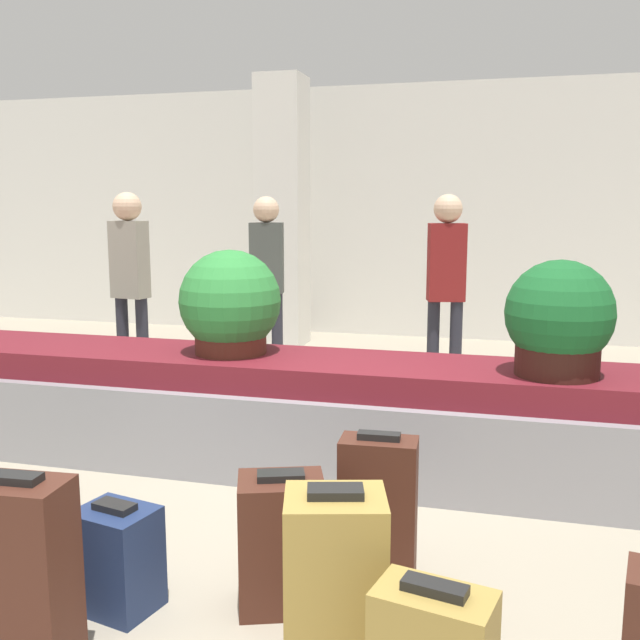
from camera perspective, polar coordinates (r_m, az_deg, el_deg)
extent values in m
plane|color=#9E937F|center=(3.54, -6.26, -19.49)|extent=(18.00, 18.00, 0.00)
cube|color=silver|center=(9.27, 7.91, 8.49)|extent=(18.00, 0.06, 3.20)
cube|color=gray|center=(4.67, 0.00, -8.53)|extent=(6.49, 0.91, 0.55)
cube|color=maroon|center=(4.58, 0.00, -4.19)|extent=(6.23, 0.75, 0.18)
cube|color=silver|center=(8.68, -3.01, 8.53)|extent=(0.54, 0.54, 3.20)
cube|color=#232328|center=(3.43, -23.44, -16.93)|extent=(0.33, 0.31, 0.46)
cube|color=black|center=(3.33, -23.71, -13.11)|extent=(0.17, 0.13, 0.03)
cube|color=navy|center=(3.28, -15.92, -17.94)|extent=(0.37, 0.32, 0.44)
cube|color=black|center=(3.18, -16.11, -14.14)|extent=(0.19, 0.12, 0.03)
cube|color=black|center=(2.18, 9.16, -20.39)|extent=(0.20, 0.11, 0.03)
cube|color=#472319|center=(3.27, 4.65, -15.26)|extent=(0.35, 0.21, 0.69)
cube|color=black|center=(3.13, 4.74, -9.24)|extent=(0.19, 0.08, 0.03)
cube|color=#472319|center=(2.94, -22.94, -18.50)|extent=(0.40, 0.26, 0.73)
cube|color=black|center=(2.79, -23.44, -11.51)|extent=(0.22, 0.10, 0.03)
cube|color=#A3843D|center=(2.59, 1.21, -21.54)|extent=(0.40, 0.36, 0.75)
cube|color=black|center=(2.41, 1.24, -13.57)|extent=(0.21, 0.14, 0.03)
cube|color=#472319|center=(3.16, -3.10, -17.37)|extent=(0.43, 0.38, 0.57)
cube|color=black|center=(3.04, -3.15, -12.32)|extent=(0.22, 0.16, 0.03)
cylinder|color=#381914|center=(4.31, 18.43, -2.97)|extent=(0.47, 0.47, 0.19)
sphere|color=#195B28|center=(4.27, 18.61, 0.51)|extent=(0.61, 0.61, 0.61)
cylinder|color=#4C2319|center=(4.75, -7.15, -1.64)|extent=(0.47, 0.47, 0.17)
sphere|color=#2D7F38|center=(4.71, -7.21, 1.55)|extent=(0.67, 0.67, 0.67)
cylinder|color=#282833|center=(7.04, -4.98, -1.24)|extent=(0.11, 0.11, 0.85)
cylinder|color=#282833|center=(6.98, -3.44, -1.32)|extent=(0.11, 0.11, 0.85)
cube|color=#474C47|center=(6.91, -4.29, 4.97)|extent=(0.35, 0.25, 0.68)
sphere|color=beige|center=(6.90, -4.33, 8.81)|extent=(0.25, 0.25, 0.25)
cylinder|color=#282833|center=(6.78, -15.47, -1.88)|extent=(0.11, 0.11, 0.87)
cylinder|color=#282833|center=(6.68, -13.99, -1.98)|extent=(0.11, 0.11, 0.87)
cube|color=gray|center=(6.63, -15.01, 4.69)|extent=(0.35, 0.23, 0.69)
sphere|color=beige|center=(6.61, -15.18, 8.76)|extent=(0.25, 0.25, 0.25)
cylinder|color=#282833|center=(6.48, 9.02, -2.21)|extent=(0.11, 0.11, 0.86)
cylinder|color=#282833|center=(6.46, 10.78, -2.29)|extent=(0.11, 0.11, 0.86)
cube|color=maroon|center=(6.36, 10.09, 4.56)|extent=(0.36, 0.26, 0.68)
sphere|color=beige|center=(6.34, 10.21, 8.76)|extent=(0.25, 0.25, 0.25)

